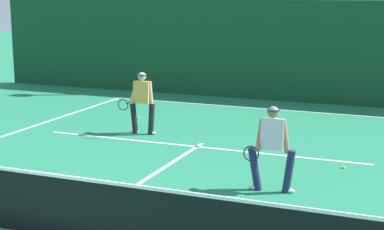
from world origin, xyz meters
The scene contains 9 objects.
court_line_baseline_far centered at (0.00, 11.48, 0.00)m, with size 10.37×0.10×0.01m, color white.
court_line_service centered at (0.00, 6.04, 0.00)m, with size 8.45×0.10×0.01m, color white.
court_line_centre centered at (0.00, 3.20, 0.00)m, with size 0.10×6.40×0.01m, color white.
tennis_net centered at (0.00, 0.00, 0.53)m, with size 11.36×0.09×1.10m.
player_near centered at (2.57, 3.43, 0.92)m, with size 0.94×0.86×1.67m.
player_far centered at (-1.87, 6.78, 0.93)m, with size 0.79×0.86×1.68m.
tennis_ball centered at (-2.84, 8.47, 0.03)m, with size 0.07×0.07×0.07m, color #D1E033.
tennis_ball_extra centered at (3.64, 5.49, 0.03)m, with size 0.07×0.07×0.07m, color #D1E033.
back_fence_windscreen centered at (0.00, 13.13, 1.75)m, with size 22.12×0.12×3.50m, color #144427.
Camera 1 is at (5.31, -7.37, 3.77)m, focal length 56.27 mm.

